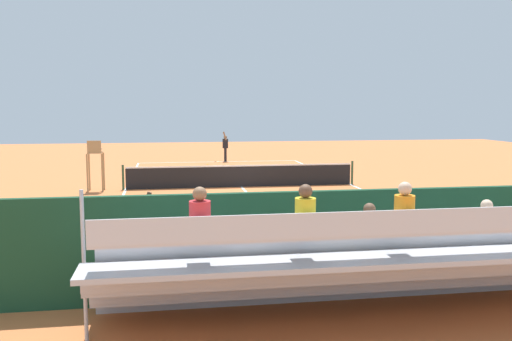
{
  "coord_description": "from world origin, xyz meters",
  "views": [
    {
      "loc": [
        3.24,
        23.87,
        3.6
      ],
      "look_at": [
        0.0,
        4.0,
        1.2
      ],
      "focal_mm": 38.63,
      "sensor_mm": 36.0,
      "label": 1
    }
  ],
  "objects_px": {
    "equipment_bag": "(334,274)",
    "tennis_player": "(225,146)",
    "bleacher_stand": "(367,265)",
    "tennis_ball_far": "(210,167)",
    "courtside_bench": "(422,250)",
    "tennis_ball_near": "(207,164)",
    "line_judge": "(147,240)",
    "tennis_net": "(241,176)",
    "tennis_racket": "(217,162)",
    "umpire_chair": "(95,160)"
  },
  "relations": [
    {
      "from": "tennis_ball_near",
      "to": "tennis_player",
      "type": "bearing_deg",
      "value": -124.94
    },
    {
      "from": "tennis_net",
      "to": "line_judge",
      "type": "xyz_separation_m",
      "value": [
        3.65,
        13.31,
        0.51
      ]
    },
    {
      "from": "line_judge",
      "to": "tennis_net",
      "type": "bearing_deg",
      "value": -105.34
    },
    {
      "from": "tennis_net",
      "to": "courtside_bench",
      "type": "xyz_separation_m",
      "value": [
        -2.03,
        13.27,
        0.06
      ]
    },
    {
      "from": "tennis_ball_far",
      "to": "tennis_net",
      "type": "bearing_deg",
      "value": 95.64
    },
    {
      "from": "tennis_net",
      "to": "umpire_chair",
      "type": "distance_m",
      "value": 6.26
    },
    {
      "from": "tennis_net",
      "to": "equipment_bag",
      "type": "bearing_deg",
      "value": 90.37
    },
    {
      "from": "umpire_chair",
      "to": "equipment_bag",
      "type": "height_order",
      "value": "umpire_chair"
    },
    {
      "from": "courtside_bench",
      "to": "tennis_ball_far",
      "type": "distance_m",
      "value": 21.47
    },
    {
      "from": "umpire_chair",
      "to": "bleacher_stand",
      "type": "bearing_deg",
      "value": 112.24
    },
    {
      "from": "tennis_net",
      "to": "line_judge",
      "type": "height_order",
      "value": "line_judge"
    },
    {
      "from": "equipment_bag",
      "to": "tennis_ball_far",
      "type": "xyz_separation_m",
      "value": [
        0.88,
        -21.4,
        -0.15
      ]
    },
    {
      "from": "bleacher_stand",
      "to": "courtside_bench",
      "type": "distance_m",
      "value": 2.97
    },
    {
      "from": "bleacher_stand",
      "to": "line_judge",
      "type": "xyz_separation_m",
      "value": [
        3.66,
        -2.09,
        0.05
      ]
    },
    {
      "from": "tennis_racket",
      "to": "tennis_ball_near",
      "type": "height_order",
      "value": "tennis_ball_near"
    },
    {
      "from": "umpire_chair",
      "to": "tennis_racket",
      "type": "relative_size",
      "value": 3.66
    },
    {
      "from": "tennis_player",
      "to": "tennis_ball_near",
      "type": "bearing_deg",
      "value": 55.06
    },
    {
      "from": "bleacher_stand",
      "to": "tennis_racket",
      "type": "distance_m",
      "value": 26.1
    },
    {
      "from": "bleacher_stand",
      "to": "tennis_player",
      "type": "distance_m",
      "value": 26.58
    },
    {
      "from": "bleacher_stand",
      "to": "tennis_racket",
      "type": "bearing_deg",
      "value": -89.8
    },
    {
      "from": "equipment_bag",
      "to": "tennis_player",
      "type": "height_order",
      "value": "tennis_player"
    },
    {
      "from": "bleacher_stand",
      "to": "tennis_racket",
      "type": "relative_size",
      "value": 15.48
    },
    {
      "from": "bleacher_stand",
      "to": "tennis_ball_near",
      "type": "xyz_separation_m",
      "value": [
        0.83,
        -24.71,
        -0.93
      ]
    },
    {
      "from": "umpire_chair",
      "to": "tennis_ball_near",
      "type": "distance_m",
      "value": 11.02
    },
    {
      "from": "bleacher_stand",
      "to": "equipment_bag",
      "type": "distance_m",
      "value": 2.15
    },
    {
      "from": "bleacher_stand",
      "to": "umpire_chair",
      "type": "height_order",
      "value": "bleacher_stand"
    },
    {
      "from": "bleacher_stand",
      "to": "tennis_ball_far",
      "type": "xyz_separation_m",
      "value": [
        0.8,
        -23.4,
        -0.93
      ]
    },
    {
      "from": "tennis_net",
      "to": "tennis_player",
      "type": "relative_size",
      "value": 5.35
    },
    {
      "from": "equipment_bag",
      "to": "tennis_player",
      "type": "relative_size",
      "value": 0.47
    },
    {
      "from": "bleacher_stand",
      "to": "tennis_ball_far",
      "type": "bearing_deg",
      "value": -88.05
    },
    {
      "from": "bleacher_stand",
      "to": "tennis_ball_far",
      "type": "relative_size",
      "value": 137.27
    },
    {
      "from": "tennis_net",
      "to": "line_judge",
      "type": "distance_m",
      "value": 13.82
    },
    {
      "from": "equipment_bag",
      "to": "tennis_player",
      "type": "xyz_separation_m",
      "value": [
        -0.39,
        -24.58,
        0.84
      ]
    },
    {
      "from": "tennis_ball_near",
      "to": "courtside_bench",
      "type": "bearing_deg",
      "value": 97.22
    },
    {
      "from": "tennis_net",
      "to": "umpire_chair",
      "type": "relative_size",
      "value": 4.81
    },
    {
      "from": "bleacher_stand",
      "to": "equipment_bag",
      "type": "xyz_separation_m",
      "value": [
        -0.08,
        -2.0,
        -0.79
      ]
    },
    {
      "from": "tennis_net",
      "to": "equipment_bag",
      "type": "distance_m",
      "value": 13.4
    },
    {
      "from": "tennis_net",
      "to": "tennis_player",
      "type": "xyz_separation_m",
      "value": [
        -0.48,
        -11.18,
        0.51
      ]
    },
    {
      "from": "equipment_bag",
      "to": "tennis_ball_near",
      "type": "relative_size",
      "value": 13.64
    },
    {
      "from": "courtside_bench",
      "to": "tennis_player",
      "type": "bearing_deg",
      "value": -86.36
    },
    {
      "from": "courtside_bench",
      "to": "tennis_racket",
      "type": "distance_m",
      "value": 24.05
    },
    {
      "from": "bleacher_stand",
      "to": "tennis_ball_near",
      "type": "distance_m",
      "value": 24.74
    },
    {
      "from": "courtside_bench",
      "to": "line_judge",
      "type": "distance_m",
      "value": 5.7
    },
    {
      "from": "umpire_chair",
      "to": "tennis_ball_near",
      "type": "xyz_separation_m",
      "value": [
        -5.37,
        -9.53,
        -1.28
      ]
    },
    {
      "from": "courtside_bench",
      "to": "tennis_ball_far",
      "type": "bearing_deg",
      "value": -82.44
    },
    {
      "from": "tennis_net",
      "to": "courtside_bench",
      "type": "distance_m",
      "value": 13.43
    },
    {
      "from": "courtside_bench",
      "to": "equipment_bag",
      "type": "relative_size",
      "value": 2.0
    },
    {
      "from": "equipment_bag",
      "to": "courtside_bench",
      "type": "bearing_deg",
      "value": -176.23
    },
    {
      "from": "bleacher_stand",
      "to": "tennis_ball_near",
      "type": "height_order",
      "value": "bleacher_stand"
    },
    {
      "from": "tennis_net",
      "to": "tennis_ball_near",
      "type": "distance_m",
      "value": 9.36
    }
  ]
}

